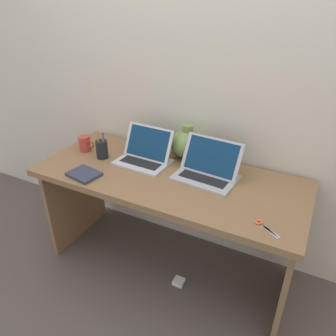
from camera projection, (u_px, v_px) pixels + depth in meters
The scene contains 11 objects.
ground_plane at pixel (168, 264), 2.30m from camera, with size 6.00×6.00×0.00m, color #564C47.
back_wall at pixel (196, 84), 2.01m from camera, with size 4.40×0.04×2.40m, color beige.
desk at pixel (168, 196), 2.01m from camera, with size 1.63×0.68×0.74m.
laptop_left at pixel (145, 153), 2.07m from camera, with size 0.34×0.26×0.22m.
laptop_right at pixel (208, 168), 1.90m from camera, with size 0.38×0.28×0.22m.
green_vase at pixel (187, 143), 2.11m from camera, with size 0.23×0.23×0.22m.
notebook_stack at pixel (84, 174), 1.93m from camera, with size 0.18×0.14×0.02m, color #33384C.
coffee_mug at pixel (85, 144), 2.21m from camera, with size 0.12×0.08×0.11m.
pen_cup at pixel (102, 149), 2.12m from camera, with size 0.08×0.08×0.18m.
scissors at pixel (263, 226), 1.52m from camera, with size 0.13×0.10×0.01m.
power_brick at pixel (179, 282), 2.14m from camera, with size 0.07×0.07×0.03m, color white.
Camera 1 is at (0.76, -1.49, 1.72)m, focal length 34.50 mm.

